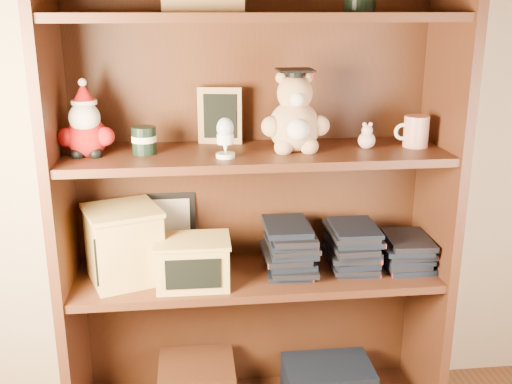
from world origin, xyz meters
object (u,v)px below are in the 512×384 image
(grad_teddy_bear, at_px, (295,119))
(teacher_mug, at_px, (415,131))
(treats_box, at_px, (124,244))
(bookcase, at_px, (253,200))

(grad_teddy_bear, distance_m, teacher_mug, 0.38)
(teacher_mug, distance_m, treats_box, 0.96)
(treats_box, bearing_deg, bookcase, 7.22)
(bookcase, bearing_deg, teacher_mug, -5.82)
(grad_teddy_bear, bearing_deg, teacher_mug, 1.14)
(bookcase, relative_size, teacher_mug, 14.77)
(bookcase, distance_m, teacher_mug, 0.54)
(bookcase, relative_size, grad_teddy_bear, 6.42)
(grad_teddy_bear, height_order, teacher_mug, grad_teddy_bear)
(grad_teddy_bear, bearing_deg, treats_box, 179.29)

